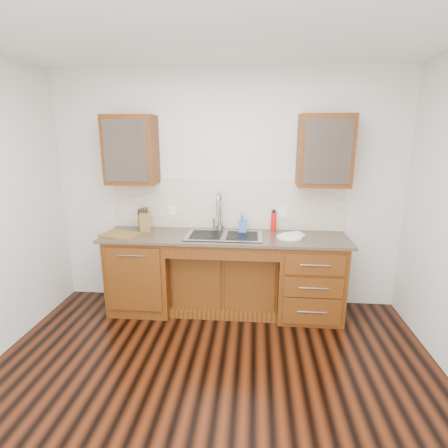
# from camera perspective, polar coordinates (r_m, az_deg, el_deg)

# --- Properties ---
(ground) EXTENTS (4.00, 3.50, 0.10)m
(ground) POSITION_cam_1_polar(r_m,az_deg,el_deg) (3.07, -2.66, -27.48)
(ground) COLOR #391507
(ceiling) EXTENTS (4.00, 3.50, 0.10)m
(ceiling) POSITION_cam_1_polar(r_m,az_deg,el_deg) (2.40, -3.59, 32.67)
(ceiling) COLOR white
(ceiling) RESTS_ON wall_back
(wall_back) EXTENTS (4.00, 0.10, 2.70)m
(wall_back) POSITION_cam_1_polar(r_m,az_deg,el_deg) (4.12, 0.50, 5.44)
(wall_back) COLOR silver
(wall_back) RESTS_ON ground
(base_cabinet_left) EXTENTS (0.70, 0.62, 0.88)m
(base_cabinet_left) POSITION_cam_1_polar(r_m,az_deg,el_deg) (4.21, -13.05, -7.62)
(base_cabinet_left) COLOR #593014
(base_cabinet_left) RESTS_ON ground
(base_cabinet_center) EXTENTS (1.20, 0.44, 0.70)m
(base_cabinet_center) POSITION_cam_1_polar(r_m,az_deg,el_deg) (4.14, 0.16, -8.95)
(base_cabinet_center) COLOR #593014
(base_cabinet_center) RESTS_ON ground
(base_cabinet_right) EXTENTS (0.70, 0.62, 0.88)m
(base_cabinet_right) POSITION_cam_1_polar(r_m,az_deg,el_deg) (4.06, 13.68, -8.53)
(base_cabinet_right) COLOR #593014
(base_cabinet_right) RESTS_ON ground
(countertop) EXTENTS (2.70, 0.65, 0.03)m
(countertop) POSITION_cam_1_polar(r_m,az_deg,el_deg) (3.86, 0.03, -2.14)
(countertop) COLOR #84705B
(countertop) RESTS_ON base_cabinet_left
(backsplash) EXTENTS (2.70, 0.02, 0.59)m
(backsplash) POSITION_cam_1_polar(r_m,az_deg,el_deg) (4.09, 0.43, 3.30)
(backsplash) COLOR beige
(backsplash) RESTS_ON wall_back
(sink) EXTENTS (0.84, 0.46, 0.19)m
(sink) POSITION_cam_1_polar(r_m,az_deg,el_deg) (3.86, 0.01, -3.19)
(sink) COLOR #9E9EA5
(sink) RESTS_ON countertop
(faucet) EXTENTS (0.04, 0.04, 0.40)m
(faucet) POSITION_cam_1_polar(r_m,az_deg,el_deg) (4.02, -0.69, 1.71)
(faucet) COLOR #999993
(faucet) RESTS_ON countertop
(filter_tap) EXTENTS (0.02, 0.02, 0.24)m
(filter_tap) POSITION_cam_1_polar(r_m,az_deg,el_deg) (4.03, 2.87, 0.56)
(filter_tap) COLOR #999993
(filter_tap) RESTS_ON countertop
(upper_cabinet_left) EXTENTS (0.55, 0.34, 0.75)m
(upper_cabinet_left) POSITION_cam_1_polar(r_m,az_deg,el_deg) (4.08, -14.93, 11.59)
(upper_cabinet_left) COLOR #593014
(upper_cabinet_left) RESTS_ON wall_back
(upper_cabinet_right) EXTENTS (0.55, 0.34, 0.75)m
(upper_cabinet_right) POSITION_cam_1_polar(r_m,az_deg,el_deg) (3.90, 16.11, 11.39)
(upper_cabinet_right) COLOR #593014
(upper_cabinet_right) RESTS_ON wall_back
(outlet_left) EXTENTS (0.08, 0.01, 0.12)m
(outlet_left) POSITION_cam_1_polar(r_m,az_deg,el_deg) (4.19, -8.48, 2.25)
(outlet_left) COLOR white
(outlet_left) RESTS_ON backsplash
(outlet_right) EXTENTS (0.08, 0.01, 0.12)m
(outlet_right) POSITION_cam_1_polar(r_m,az_deg,el_deg) (4.09, 9.53, 1.89)
(outlet_right) COLOR white
(outlet_right) RESTS_ON backsplash
(soap_bottle) EXTENTS (0.09, 0.09, 0.20)m
(soap_bottle) POSITION_cam_1_polar(r_m,az_deg,el_deg) (3.96, 3.04, -0.02)
(soap_bottle) COLOR blue
(soap_bottle) RESTS_ON countertop
(water_bottle) EXTENTS (0.07, 0.07, 0.22)m
(water_bottle) POSITION_cam_1_polar(r_m,az_deg,el_deg) (4.03, 8.09, 0.33)
(water_bottle) COLOR red
(water_bottle) RESTS_ON countertop
(plate) EXTENTS (0.28, 0.28, 0.02)m
(plate) POSITION_cam_1_polar(r_m,az_deg,el_deg) (3.85, 10.62, -2.09)
(plate) COLOR white
(plate) RESTS_ON countertop
(dish_towel) EXTENTS (0.23, 0.20, 0.03)m
(dish_towel) POSITION_cam_1_polar(r_m,az_deg,el_deg) (3.86, 11.34, -1.70)
(dish_towel) COLOR white
(dish_towel) RESTS_ON plate
(knife_block) EXTENTS (0.19, 0.23, 0.22)m
(knife_block) POSITION_cam_1_polar(r_m,az_deg,el_deg) (4.14, -12.89, 0.46)
(knife_block) COLOR #966645
(knife_block) RESTS_ON countertop
(cutting_board) EXTENTS (0.46, 0.38, 0.02)m
(cutting_board) POSITION_cam_1_polar(r_m,az_deg,el_deg) (4.03, -16.59, -1.66)
(cutting_board) COLOR brown
(cutting_board) RESTS_ON countertop
(cup_left_a) EXTENTS (0.15, 0.15, 0.10)m
(cup_left_a) POSITION_cam_1_polar(r_m,az_deg,el_deg) (4.10, -15.61, 10.84)
(cup_left_a) COLOR silver
(cup_left_a) RESTS_ON upper_cabinet_left
(cup_left_b) EXTENTS (0.11, 0.11, 0.08)m
(cup_left_b) POSITION_cam_1_polar(r_m,az_deg,el_deg) (4.04, -13.15, 10.85)
(cup_left_b) COLOR white
(cup_left_b) RESTS_ON upper_cabinet_left
(cup_right_a) EXTENTS (0.14, 0.14, 0.10)m
(cup_right_a) POSITION_cam_1_polar(r_m,az_deg,el_deg) (3.89, 14.75, 10.74)
(cup_right_a) COLOR silver
(cup_right_a) RESTS_ON upper_cabinet_right
(cup_right_b) EXTENTS (0.12, 0.12, 0.09)m
(cup_right_b) POSITION_cam_1_polar(r_m,az_deg,el_deg) (3.93, 17.67, 10.49)
(cup_right_b) COLOR white
(cup_right_b) RESTS_ON upper_cabinet_right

